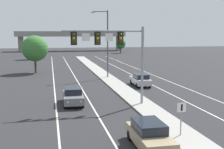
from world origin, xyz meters
name	(u,v)px	position (x,y,z in m)	size (l,w,h in m)	color
median_island	(132,97)	(0.00, 18.00, 0.07)	(2.40, 110.00, 0.15)	#9E9B93
lane_stripe_oncoming_center	(81,87)	(-4.70, 25.00, 0.00)	(0.14, 100.00, 0.01)	silver
lane_stripe_receding_center	(151,84)	(4.70, 25.00, 0.00)	(0.14, 100.00, 0.01)	silver
edge_stripe_left	(54,88)	(-8.00, 25.00, 0.00)	(0.14, 100.00, 0.01)	silver
edge_stripe_right	(174,84)	(8.00, 25.00, 0.00)	(0.14, 100.00, 0.01)	silver
overhead_signal_mast	(115,47)	(-2.62, 14.75, 5.50)	(7.52, 0.44, 7.20)	gray
median_sign_post	(181,114)	(-0.22, 5.84, 1.59)	(0.60, 0.10, 2.20)	gray
street_lamp_median	(106,40)	(-0.10, 31.81, 5.79)	(2.58, 0.28, 10.00)	#4C4C51
car_oncoming_tan	(149,135)	(-2.83, 4.55, 0.82)	(1.87, 4.49, 1.58)	tan
car_oncoming_grey	(73,96)	(-6.37, 16.36, 0.82)	(1.91, 4.51, 1.58)	slate
car_receding_silver	(140,80)	(2.94, 24.32, 0.82)	(1.91, 4.50, 1.58)	#B7B7BC
overpass_bridge	(71,36)	(0.00, 103.97, 5.78)	(42.40, 6.40, 7.65)	gray
tree_far_left_a	(34,45)	(-12.60, 67.66, 3.67)	(3.89, 3.89, 5.63)	#4C3823
tree_far_left_b	(35,49)	(-10.92, 40.05, 4.20)	(4.44, 4.44, 6.43)	#4C3823
tree_far_right_c	(121,44)	(15.74, 86.88, 3.23)	(3.42, 3.42, 4.96)	#4C3823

